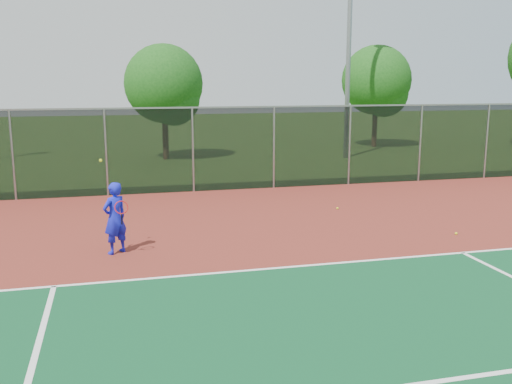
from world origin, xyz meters
TOP-DOWN VIEW (x-y plane):
  - ground at (0.00, 0.00)m, footprint 120.00×120.00m
  - court_apron at (0.00, 2.00)m, footprint 30.00×20.00m
  - fence_back at (0.00, 12.00)m, footprint 30.00×0.06m
  - tennis_player at (-5.79, 4.98)m, footprint 0.73×0.75m
  - practice_ball_0 at (0.92, 7.99)m, footprint 0.07×0.07m
  - practice_ball_2 at (2.78, 4.45)m, footprint 0.07×0.07m
  - floodlight_n at (5.96, 19.27)m, footprint 0.90×0.40m
  - tree_back_left at (-3.05, 20.95)m, footprint 3.92×3.92m
  - tree_back_mid at (9.69, 23.43)m, footprint 4.11×4.11m

SIDE VIEW (x-z plane):
  - ground at x=0.00m, z-range 0.00..0.00m
  - court_apron at x=0.00m, z-range 0.00..0.02m
  - practice_ball_0 at x=0.92m, z-range 0.02..0.09m
  - practice_ball_2 at x=2.78m, z-range 0.02..0.09m
  - tennis_player at x=-5.79m, z-range -0.24..1.96m
  - fence_back at x=0.00m, z-range 0.05..3.08m
  - tree_back_left at x=-3.05m, z-range 0.73..6.49m
  - tree_back_mid at x=9.69m, z-range 0.77..6.80m
  - floodlight_n at x=5.96m, z-range 0.79..14.27m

